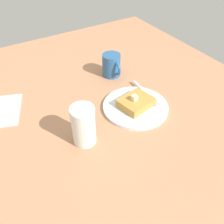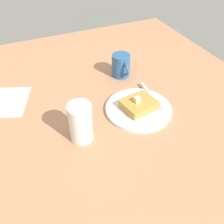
{
  "view_description": "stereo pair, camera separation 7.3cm",
  "coord_description": "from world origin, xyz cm",
  "px_view_note": "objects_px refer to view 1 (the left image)",
  "views": [
    {
      "loc": [
        58.49,
        -28.73,
        55.5
      ],
      "look_at": [
        11.29,
        0.09,
        7.25
      ],
      "focal_mm": 40.0,
      "sensor_mm": 36.0,
      "label": 1
    },
    {
      "loc": [
        61.89,
        -22.23,
        55.5
      ],
      "look_at": [
        11.29,
        0.09,
        7.25
      ],
      "focal_mm": 40.0,
      "sensor_mm": 36.0,
      "label": 2
    }
  ],
  "objects_px": {
    "plate": "(135,107)",
    "fork": "(147,94)",
    "coffee_mug": "(112,65)",
    "syrup_jar": "(84,127)"
  },
  "relations": [
    {
      "from": "plate",
      "to": "coffee_mug",
      "type": "xyz_separation_m",
      "value": [
        -0.21,
        0.04,
        0.04
      ]
    },
    {
      "from": "fork",
      "to": "syrup_jar",
      "type": "distance_m",
      "value": 0.28
    },
    {
      "from": "syrup_jar",
      "to": "coffee_mug",
      "type": "height_order",
      "value": "syrup_jar"
    },
    {
      "from": "fork",
      "to": "coffee_mug",
      "type": "relative_size",
      "value": 1.66
    },
    {
      "from": "fork",
      "to": "coffee_mug",
      "type": "height_order",
      "value": "coffee_mug"
    },
    {
      "from": "plate",
      "to": "coffee_mug",
      "type": "height_order",
      "value": "coffee_mug"
    },
    {
      "from": "plate",
      "to": "syrup_jar",
      "type": "xyz_separation_m",
      "value": [
        0.04,
        -0.21,
        0.05
      ]
    },
    {
      "from": "plate",
      "to": "fork",
      "type": "distance_m",
      "value": 0.07
    },
    {
      "from": "coffee_mug",
      "to": "plate",
      "type": "bearing_deg",
      "value": -9.94
    },
    {
      "from": "fork",
      "to": "syrup_jar",
      "type": "relative_size",
      "value": 1.35
    }
  ]
}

